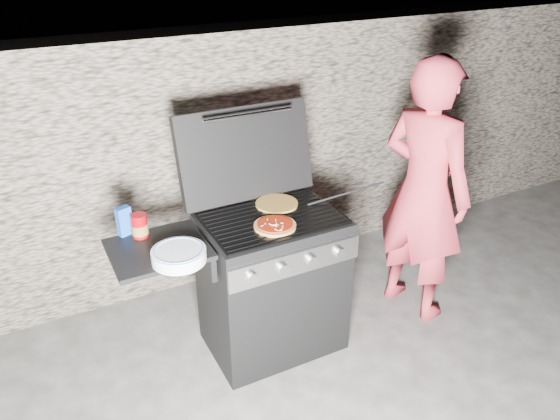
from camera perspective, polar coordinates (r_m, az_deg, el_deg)
name	(u,v)px	position (r m, az deg, el deg)	size (l,w,h in m)	color
ground	(273,341)	(3.65, -0.72, -13.52)	(50.00, 50.00, 0.00)	#3A3632
stone_wall	(208,158)	(4.01, -7.57, 5.40)	(8.00, 0.35, 1.80)	gray
gas_grill	(235,295)	(3.28, -4.71, -8.79)	(1.34, 0.79, 0.91)	black
pizza_topped	(275,225)	(3.02, -0.53, -1.58)	(0.24, 0.24, 0.03)	gold
pizza_plain	(277,204)	(3.27, -0.34, 0.66)	(0.25, 0.25, 0.01)	gold
sauce_jar	(140,226)	(3.02, -14.47, -1.59)	(0.09, 0.09, 0.13)	#910107
blue_carton	(124,221)	(3.06, -15.97, -1.12)	(0.08, 0.04, 0.16)	#1345AA
plate_stack	(179,255)	(2.78, -10.52, -4.69)	(0.27, 0.27, 0.06)	white
person	(424,192)	(3.62, 14.80, 1.83)	(0.64, 0.42, 1.76)	#C2323F
tongs	(346,193)	(3.33, 6.90, 1.81)	(0.01, 0.01, 0.50)	black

